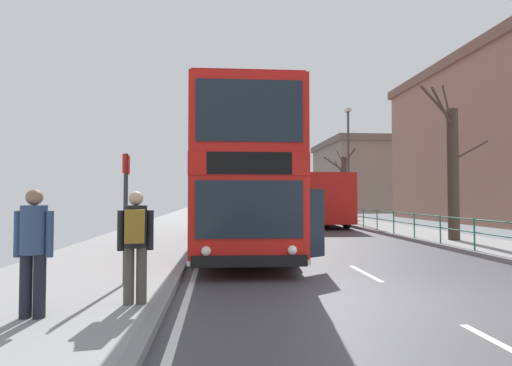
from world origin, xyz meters
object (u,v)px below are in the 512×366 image
at_px(bus_stop_sign_near, 126,203).
at_px(background_bus_far_lane, 314,198).
at_px(pedestrian_companion, 33,245).
at_px(background_building_00, 379,176).
at_px(bare_tree_far_01, 344,185).
at_px(double_decker_bus_main, 241,180).
at_px(pedestrian_with_backpack, 135,238).
at_px(street_lamp_far_side, 348,156).
at_px(bare_tree_far_00, 453,171).

bearing_deg(bus_stop_sign_near, background_bus_far_lane, 65.75).
relative_size(pedestrian_companion, background_building_00, 0.13).
height_order(background_bus_far_lane, bare_tree_far_01, bare_tree_far_01).
relative_size(double_decker_bus_main, background_building_00, 0.84).
bearing_deg(background_bus_far_lane, pedestrian_with_backpack, -111.22).
xyz_separation_m(street_lamp_far_side, bare_tree_far_01, (1.36, 5.31, -1.82)).
relative_size(pedestrian_with_backpack, bare_tree_far_00, 0.28).
relative_size(pedestrian_companion, street_lamp_far_side, 0.23).
relative_size(double_decker_bus_main, bare_tree_far_01, 2.08).
distance_m(pedestrian_with_backpack, bare_tree_far_01, 27.59).
distance_m(double_decker_bus_main, background_building_00, 38.37).
bearing_deg(bus_stop_sign_near, pedestrian_companion, -110.09).
bearing_deg(pedestrian_with_backpack, pedestrian_companion, -156.02).
bearing_deg(street_lamp_far_side, pedestrian_companion, -118.64).
bearing_deg(double_decker_bus_main, background_bus_far_lane, 64.51).
bearing_deg(street_lamp_far_side, bare_tree_far_01, 75.68).
height_order(bare_tree_far_01, background_building_00, background_building_00).
relative_size(background_bus_far_lane, background_building_00, 0.67).
height_order(pedestrian_with_backpack, street_lamp_far_side, street_lamp_far_side).
bearing_deg(bare_tree_far_01, bare_tree_far_00, -93.62).
bearing_deg(street_lamp_far_side, double_decker_bus_main, -123.04).
bearing_deg(pedestrian_companion, street_lamp_far_side, 61.36).
bearing_deg(double_decker_bus_main, pedestrian_companion, -111.49).
relative_size(bare_tree_far_00, background_building_00, 0.45).
relative_size(double_decker_bus_main, background_bus_far_lane, 1.25).
bearing_deg(street_lamp_far_side, bus_stop_sign_near, -119.52).
bearing_deg(bus_stop_sign_near, bare_tree_far_00, 32.39).
height_order(street_lamp_far_side, bare_tree_far_01, street_lamp_far_side).
xyz_separation_m(background_bus_far_lane, pedestrian_with_backpack, (-7.32, -18.86, -0.53)).
bearing_deg(bare_tree_far_00, background_bus_far_lane, 105.08).
xyz_separation_m(pedestrian_companion, background_building_00, (21.94, 41.75, 3.15)).
bearing_deg(bus_stop_sign_near, background_building_00, 61.90).
height_order(background_bus_far_lane, bus_stop_sign_near, background_bus_far_lane).
xyz_separation_m(pedestrian_with_backpack, bare_tree_far_00, (10.17, 8.27, 1.63)).
distance_m(bare_tree_far_01, background_building_00, 18.69).
relative_size(pedestrian_companion, bus_stop_sign_near, 0.71).
distance_m(pedestrian_with_backpack, street_lamp_far_side, 22.41).
bearing_deg(pedestrian_with_backpack, background_building_00, 63.32).
bearing_deg(background_building_00, pedestrian_companion, -117.73).
xyz_separation_m(pedestrian_with_backpack, street_lamp_far_side, (9.89, 19.83, 3.37)).
bearing_deg(background_bus_far_lane, street_lamp_far_side, 20.81).
height_order(pedestrian_companion, background_building_00, background_building_00).
bearing_deg(pedestrian_with_backpack, background_bus_far_lane, 68.78).
distance_m(background_bus_far_lane, pedestrian_companion, 21.23).
height_order(double_decker_bus_main, background_building_00, background_building_00).
bearing_deg(bare_tree_far_00, street_lamp_far_side, 91.43).
bearing_deg(street_lamp_far_side, pedestrian_with_backpack, -116.50).
relative_size(pedestrian_with_backpack, pedestrian_companion, 0.99).
bearing_deg(pedestrian_companion, double_decker_bus_main, 68.51).
height_order(double_decker_bus_main, background_bus_far_lane, double_decker_bus_main).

